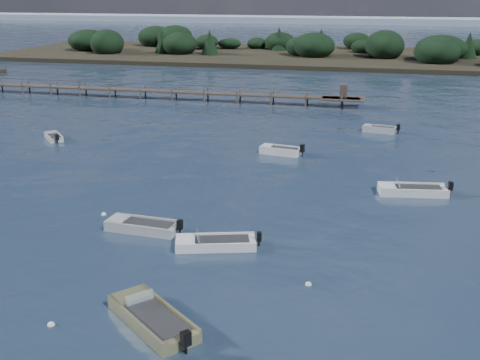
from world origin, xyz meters
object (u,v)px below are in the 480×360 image
(dinghy_mid_white_a, at_px, (215,245))
(dinghy_mid_grey, at_px, (143,228))
(tender_far_grey_b, at_px, (379,130))
(tender_far_white, at_px, (281,152))
(dinghy_mid_white_b, at_px, (412,192))
(tender_far_grey, at_px, (54,138))
(dinghy_near_olive, at_px, (152,321))
(jetty, at_px, (143,91))

(dinghy_mid_white_a, height_order, dinghy_mid_grey, dinghy_mid_grey)
(dinghy_mid_white_a, bearing_deg, tender_far_grey_b, 75.11)
(tender_far_white, xyz_separation_m, dinghy_mid_white_b, (10.74, -8.22, -0.02))
(tender_far_grey_b, height_order, tender_far_grey, tender_far_grey_b)
(tender_far_white, relative_size, tender_far_grey, 1.30)
(dinghy_mid_white_b, bearing_deg, tender_far_grey, 165.79)
(dinghy_near_olive, distance_m, jetty, 55.84)
(dinghy_mid_white_a, height_order, tender_far_grey, dinghy_mid_white_a)
(tender_far_white, relative_size, dinghy_near_olive, 0.79)
(dinghy_mid_white_a, bearing_deg, tender_far_grey, 137.12)
(dinghy_near_olive, xyz_separation_m, jetty, (-21.78, 51.41, 0.82))
(dinghy_near_olive, bearing_deg, tender_far_grey_b, 77.64)
(tender_far_white, height_order, jetty, jetty)
(dinghy_mid_white_a, xyz_separation_m, dinghy_mid_white_b, (10.80, 11.90, 0.02))
(dinghy_near_olive, distance_m, dinghy_mid_grey, 10.59)
(tender_far_grey, bearing_deg, tender_far_grey_b, 19.45)
(dinghy_mid_white_b, relative_size, jetty, 0.08)
(tender_far_grey_b, relative_size, jetty, 0.06)
(dinghy_mid_white_a, bearing_deg, dinghy_mid_grey, 164.98)
(dinghy_mid_white_a, bearing_deg, dinghy_near_olive, -92.71)
(tender_far_grey, height_order, jetty, jetty)
(tender_far_white, distance_m, dinghy_near_olive, 28.44)
(tender_far_grey_b, xyz_separation_m, dinghy_mid_grey, (-12.97, -29.34, -0.01))
(tender_far_grey_b, bearing_deg, dinghy_mid_white_b, -81.94)
(jetty, bearing_deg, tender_far_white, -45.94)
(dinghy_mid_grey, bearing_deg, dinghy_mid_white_a, -15.02)
(dinghy_mid_white_b, xyz_separation_m, jetty, (-32.98, 31.19, 0.82))
(tender_far_white, height_order, dinghy_mid_white_b, tender_far_white)
(tender_far_white, height_order, dinghy_mid_grey, tender_far_white)
(dinghy_mid_white_a, distance_m, tender_far_grey, 29.56)
(tender_far_grey, bearing_deg, jetty, 91.30)
(dinghy_mid_white_a, bearing_deg, jetty, 117.24)
(dinghy_near_olive, bearing_deg, dinghy_mid_white_b, 61.03)
(tender_far_white, height_order, dinghy_near_olive, tender_far_white)
(dinghy_mid_white_a, relative_size, dinghy_mid_grey, 1.02)
(tender_far_grey_b, bearing_deg, dinghy_mid_grey, -113.85)
(tender_far_white, relative_size, jetty, 0.06)
(dinghy_near_olive, height_order, dinghy_mid_grey, dinghy_near_olive)
(tender_far_white, distance_m, tender_far_grey, 21.71)
(tender_far_grey_b, xyz_separation_m, jetty, (-30.32, 12.46, 0.81))
(tender_far_grey, bearing_deg, dinghy_near_olive, -53.21)
(dinghy_near_olive, xyz_separation_m, dinghy_mid_white_b, (11.19, 20.22, -0.01))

